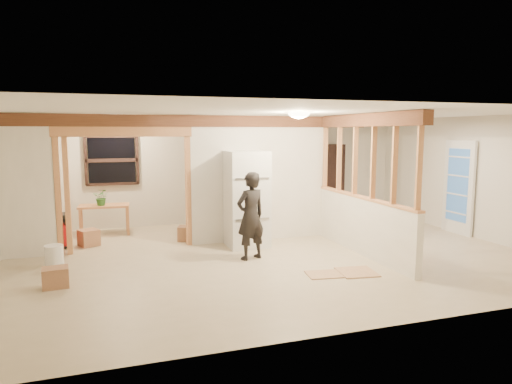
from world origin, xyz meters
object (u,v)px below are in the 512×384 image
object	(u,v)px
refrigerator	(247,199)
bookshelf	(325,181)
work_table	(105,220)
shop_vac	(57,231)
woman	(251,216)

from	to	relation	value
refrigerator	bookshelf	xyz separation A→B (m)	(2.80, 2.25, 0.02)
work_table	shop_vac	bearing A→B (deg)	-129.62
refrigerator	shop_vac	distance (m)	3.62
refrigerator	woman	world-z (taller)	refrigerator
bookshelf	woman	bearing A→B (deg)	-133.55
woman	shop_vac	distance (m)	3.76
refrigerator	bookshelf	world-z (taller)	bookshelf
refrigerator	work_table	size ratio (longest dim) A/B	1.78
work_table	refrigerator	bearing A→B (deg)	-31.13
shop_vac	woman	bearing A→B (deg)	-29.83
work_table	woman	bearing A→B (deg)	-44.81
refrigerator	woman	distance (m)	0.94
refrigerator	shop_vac	world-z (taller)	refrigerator
shop_vac	bookshelf	distance (m)	6.40
refrigerator	woman	size ratio (longest dim) A/B	1.21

